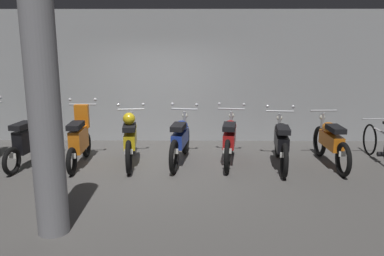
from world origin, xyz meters
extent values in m
plane|color=#565451|center=(0.00, 0.00, 0.00)|extent=(80.00, 80.00, 0.00)
cube|color=#9EA0A3|center=(0.00, 2.21, 1.56)|extent=(16.00, 0.30, 3.12)
sphere|color=#B7BABF|center=(-3.33, 0.87, 1.26)|extent=(0.07, 0.07, 0.07)
torus|color=black|center=(-2.40, 0.68, 0.27)|extent=(0.19, 0.54, 0.53)
torus|color=black|center=(-2.61, -0.45, 0.27)|extent=(0.19, 0.54, 0.53)
cube|color=black|center=(-2.51, 0.12, 0.54)|extent=(0.35, 0.76, 0.44)
cube|color=black|center=(-2.44, 0.46, 0.94)|extent=(0.30, 0.17, 0.48)
cube|color=black|center=(-2.54, -0.04, 0.85)|extent=(0.33, 0.56, 0.10)
cylinder|color=#B7BABF|center=(-2.41, 0.59, 1.16)|extent=(0.56, 0.14, 0.04)
sphere|color=#B7BABF|center=(-2.67, 0.64, 1.26)|extent=(0.07, 0.07, 0.07)
sphere|color=#B7BABF|center=(-2.16, 0.54, 1.26)|extent=(0.07, 0.07, 0.07)
cylinder|color=#B7BABF|center=(-2.41, 0.64, 0.69)|extent=(0.08, 0.16, 0.85)
sphere|color=silver|center=(-2.41, 0.64, 1.01)|extent=(0.12, 0.12, 0.12)
cube|color=white|center=(-2.61, -0.43, 0.36)|extent=(0.16, 0.04, 0.10)
torus|color=black|center=(-1.51, 0.71, 0.27)|extent=(0.10, 0.53, 0.53)
torus|color=black|center=(-1.49, -0.44, 0.27)|extent=(0.10, 0.53, 0.53)
cube|color=orange|center=(-1.50, 0.13, 0.54)|extent=(0.23, 0.74, 0.44)
cube|color=orange|center=(-1.51, 0.48, 0.94)|extent=(0.28, 0.12, 0.48)
cube|color=black|center=(-1.50, -0.03, 0.85)|extent=(0.25, 0.52, 0.10)
cylinder|color=#B7BABF|center=(-1.51, 0.62, 1.16)|extent=(0.56, 0.05, 0.04)
sphere|color=#B7BABF|center=(-1.77, 0.61, 1.26)|extent=(0.07, 0.07, 0.07)
sphere|color=#B7BABF|center=(-1.25, 0.62, 1.26)|extent=(0.07, 0.07, 0.07)
cylinder|color=#B7BABF|center=(-1.51, 0.66, 0.69)|extent=(0.06, 0.15, 0.85)
sphere|color=silver|center=(-1.51, 0.66, 1.01)|extent=(0.12, 0.12, 0.12)
cube|color=white|center=(-1.49, -0.42, 0.36)|extent=(0.16, 0.01, 0.10)
torus|color=black|center=(-0.56, 0.93, 0.33)|extent=(0.15, 0.66, 0.65)
torus|color=black|center=(-0.44, -0.37, 0.33)|extent=(0.15, 0.66, 0.65)
cube|color=gold|center=(-0.50, 0.28, 0.52)|extent=(0.30, 0.85, 0.28)
ellipsoid|color=gold|center=(-0.52, 0.44, 0.73)|extent=(0.30, 0.46, 0.22)
cube|color=black|center=(-0.48, 0.10, 0.80)|extent=(0.29, 0.54, 0.10)
cylinder|color=#B7BABF|center=(-0.55, 0.82, 1.02)|extent=(0.56, 0.09, 0.04)
sphere|color=#B7BABF|center=(-0.81, 0.80, 1.12)|extent=(0.07, 0.07, 0.07)
sphere|color=#B7BABF|center=(-0.30, 0.85, 1.12)|extent=(0.07, 0.07, 0.07)
cylinder|color=#B7BABF|center=(-0.56, 0.88, 0.65)|extent=(0.07, 0.16, 0.65)
sphere|color=silver|center=(-0.56, 0.88, 0.87)|extent=(0.12, 0.12, 0.12)
cube|color=white|center=(-0.44, -0.34, 0.43)|extent=(0.16, 0.03, 0.10)
sphere|color=gold|center=(-0.48, 0.10, 0.97)|extent=(0.24, 0.24, 0.24)
torus|color=black|center=(0.59, 0.97, 0.33)|extent=(0.18, 0.66, 0.65)
torus|color=black|center=(0.41, -0.32, 0.33)|extent=(0.18, 0.66, 0.65)
cube|color=#1E389E|center=(0.50, 0.32, 0.52)|extent=(0.33, 0.85, 0.28)
ellipsoid|color=#1E389E|center=(0.52, 0.48, 0.73)|extent=(0.32, 0.47, 0.22)
cube|color=black|center=(0.48, 0.14, 0.80)|extent=(0.31, 0.55, 0.10)
cylinder|color=#B7BABF|center=(0.58, 0.86, 1.02)|extent=(0.56, 0.11, 0.04)
sphere|color=#B7BABF|center=(0.32, 0.90, 1.12)|extent=(0.07, 0.07, 0.07)
sphere|color=#B7BABF|center=(0.84, 0.83, 1.12)|extent=(0.07, 0.07, 0.07)
cylinder|color=#B7BABF|center=(0.59, 0.91, 0.65)|extent=(0.08, 0.17, 0.65)
sphere|color=silver|center=(0.59, 0.91, 0.87)|extent=(0.12, 0.12, 0.12)
cube|color=white|center=(0.41, -0.30, 0.43)|extent=(0.16, 0.03, 0.10)
torus|color=black|center=(1.59, 1.00, 0.33)|extent=(0.18, 0.66, 0.65)
torus|color=black|center=(1.42, -0.29, 0.33)|extent=(0.18, 0.66, 0.65)
cube|color=red|center=(1.50, 0.35, 0.52)|extent=(0.33, 0.85, 0.28)
ellipsoid|color=red|center=(1.52, 0.51, 0.73)|extent=(0.32, 0.47, 0.22)
cube|color=black|center=(1.48, 0.17, 0.80)|extent=(0.31, 0.55, 0.10)
cylinder|color=#B7BABF|center=(1.58, 0.89, 1.02)|extent=(0.56, 0.11, 0.04)
sphere|color=#B7BABF|center=(1.32, 0.93, 1.12)|extent=(0.07, 0.07, 0.07)
sphere|color=#B7BABF|center=(1.83, 0.86, 1.12)|extent=(0.07, 0.07, 0.07)
cylinder|color=#B7BABF|center=(1.58, 0.94, 0.65)|extent=(0.08, 0.17, 0.65)
sphere|color=silver|center=(1.58, 0.94, 0.87)|extent=(0.12, 0.12, 0.12)
cube|color=white|center=(1.42, -0.27, 0.43)|extent=(0.16, 0.03, 0.10)
torus|color=black|center=(2.57, 0.74, 0.33)|extent=(0.15, 0.66, 0.65)
torus|color=black|center=(2.44, -0.55, 0.33)|extent=(0.15, 0.66, 0.65)
cube|color=black|center=(2.51, 0.10, 0.52)|extent=(0.30, 0.85, 0.28)
ellipsoid|color=black|center=(2.52, 0.25, 0.73)|extent=(0.30, 0.46, 0.22)
cube|color=black|center=(2.49, -0.08, 0.80)|extent=(0.29, 0.54, 0.10)
cylinder|color=#B7BABF|center=(2.56, 0.64, 1.02)|extent=(0.56, 0.09, 0.04)
sphere|color=#B7BABF|center=(2.30, 0.67, 1.12)|extent=(0.07, 0.07, 0.07)
sphere|color=#B7BABF|center=(2.82, 0.62, 1.12)|extent=(0.07, 0.07, 0.07)
cylinder|color=#B7BABF|center=(2.56, 0.69, 0.65)|extent=(0.07, 0.16, 0.65)
sphere|color=silver|center=(2.56, 0.69, 0.87)|extent=(0.12, 0.12, 0.12)
cube|color=white|center=(2.44, -0.52, 0.43)|extent=(0.16, 0.03, 0.10)
torus|color=black|center=(3.48, 0.83, 0.33)|extent=(0.12, 0.65, 0.65)
torus|color=black|center=(3.54, -0.47, 0.33)|extent=(0.12, 0.65, 0.65)
cube|color=orange|center=(3.51, 0.18, 0.52)|extent=(0.26, 0.84, 0.28)
ellipsoid|color=orange|center=(3.50, 0.33, 0.73)|extent=(0.28, 0.45, 0.22)
cube|color=black|center=(3.52, 0.00, 0.80)|extent=(0.27, 0.53, 0.10)
cylinder|color=#B7BABF|center=(3.48, 0.72, 1.02)|extent=(0.56, 0.06, 0.04)
cylinder|color=#B7BABF|center=(3.48, 0.78, 0.65)|extent=(0.06, 0.16, 0.65)
sphere|color=silver|center=(3.48, 0.78, 0.87)|extent=(0.12, 0.12, 0.12)
cube|color=white|center=(3.54, -0.44, 0.43)|extent=(0.16, 0.02, 0.10)
torus|color=black|center=(4.58, 0.92, 0.34)|extent=(0.04, 0.68, 0.68)
cylinder|color=silver|center=(4.58, 0.40, 0.64)|extent=(0.04, 0.68, 0.04)
cylinder|color=#B7BABF|center=(4.58, 0.80, 0.82)|extent=(0.50, 0.03, 0.03)
cylinder|color=black|center=(4.58, 0.34, 0.19)|extent=(0.12, 0.10, 0.10)
cylinder|color=gray|center=(-1.09, -2.70, 1.56)|extent=(0.42, 0.42, 3.12)
camera|label=1|loc=(0.83, -7.87, 2.66)|focal=39.21mm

